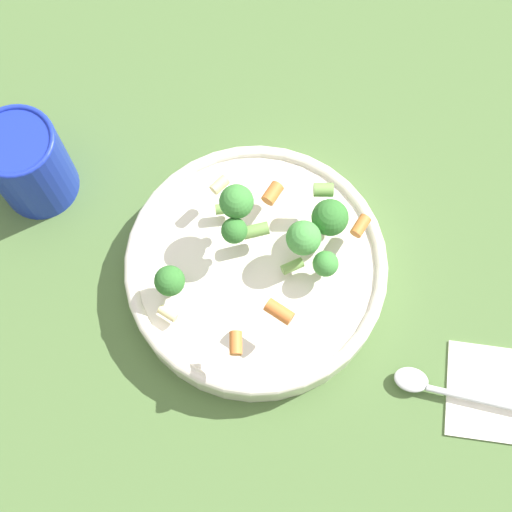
% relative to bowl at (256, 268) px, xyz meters
% --- Properties ---
extents(ground_plane, '(3.00, 3.00, 0.00)m').
position_rel_bowl_xyz_m(ground_plane, '(0.00, 0.00, -0.03)').
color(ground_plane, '#4C6B38').
extents(bowl, '(0.28, 0.28, 0.05)m').
position_rel_bowl_xyz_m(bowl, '(0.00, 0.00, 0.00)').
color(bowl, silver).
rests_on(bowl, ground_plane).
extents(pasta_salad, '(0.16, 0.21, 0.08)m').
position_rel_bowl_xyz_m(pasta_salad, '(-0.01, -0.02, 0.06)').
color(pasta_salad, '#8CB766').
rests_on(pasta_salad, bowl).
extents(cup, '(0.09, 0.09, 0.11)m').
position_rel_bowl_xyz_m(cup, '(0.27, 0.06, 0.03)').
color(cup, '#192DAD').
rests_on(cup, ground_plane).
extents(spoon, '(0.19, 0.09, 0.01)m').
position_rel_bowl_xyz_m(spoon, '(-0.24, -0.01, -0.01)').
color(spoon, silver).
rests_on(spoon, napkin).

